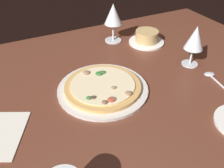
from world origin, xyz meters
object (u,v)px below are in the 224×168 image
Objects in this scene: wine_glass_far at (113,16)px; ramekin_on_saucer at (147,38)px; spoon at (212,76)px; pizza_main at (103,87)px; wine_glass_near at (195,39)px.

ramekin_on_saucer is at bearing -35.30° from wine_glass_far.
wine_glass_far reaches higher than spoon.
pizza_main is at bearing -144.42° from ramekin_on_saucer.
ramekin_on_saucer is 1.43× the size of spoon.
wine_glass_far is (-12.42, 8.79, 9.43)cm from ramekin_on_saucer.
ramekin_on_saucer is (32.35, 23.14, 1.33)cm from pizza_main.
pizza_main is at bearing 179.95° from wine_glass_near.
wine_glass_near reaches higher than spoon.
pizza_main is 1.92× the size of ramekin_on_saucer.
wine_glass_far is at bearing 144.70° from ramekin_on_saucer.
spoon is (18.44, -42.56, -11.47)cm from wine_glass_far.
wine_glass_near reaches higher than pizza_main.
ramekin_on_saucer reaches higher than pizza_main.
wine_glass_far is at bearing 118.71° from wine_glass_near.
wine_glass_far reaches higher than wine_glass_near.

